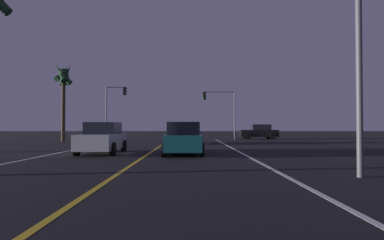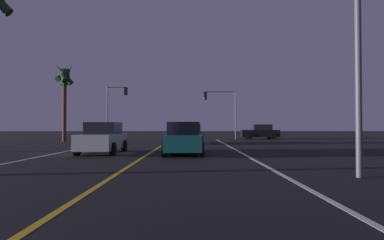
{
  "view_description": "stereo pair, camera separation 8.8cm",
  "coord_description": "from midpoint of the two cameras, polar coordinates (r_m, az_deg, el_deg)",
  "views": [
    {
      "loc": [
        2.24,
        0.71,
        1.48
      ],
      "look_at": [
        2.39,
        28.14,
        2.01
      ],
      "focal_mm": 30.28,
      "sensor_mm": 36.0,
      "label": 1
    },
    {
      "loc": [
        2.33,
        0.71,
        1.48
      ],
      "look_at": [
        2.39,
        28.14,
        2.01
      ],
      "focal_mm": 30.28,
      "sensor_mm": 36.0,
      "label": 2
    }
  ],
  "objects": [
    {
      "name": "car_oncoming",
      "position": [
        18.27,
        -15.62,
        -3.14
      ],
      "size": [
        2.02,
        4.3,
        1.7
      ],
      "rotation": [
        0.0,
        0.0,
        -1.57
      ],
      "color": "black",
      "rests_on": "ground"
    },
    {
      "name": "car_ahead_far",
      "position": [
        27.37,
        -0.45,
        -2.49
      ],
      "size": [
        2.02,
        4.3,
        1.7
      ],
      "rotation": [
        0.0,
        0.0,
        1.57
      ],
      "color": "black",
      "rests_on": "ground"
    },
    {
      "name": "lane_edge_left",
      "position": [
        16.57,
        -26.88,
        -6.11
      ],
      "size": [
        0.16,
        42.95,
        0.01
      ],
      "primitive_type": "cube",
      "color": "silver",
      "rests_on": "ground"
    },
    {
      "name": "car_lead_same_lane",
      "position": [
        16.89,
        -1.63,
        -3.35
      ],
      "size": [
        2.02,
        4.3,
        1.7
      ],
      "rotation": [
        0.0,
        0.0,
        1.57
      ],
      "color": "black",
      "rests_on": "ground"
    },
    {
      "name": "traffic_light_near_right",
      "position": [
        36.98,
        4.72,
        2.93
      ],
      "size": [
        3.74,
        0.36,
        5.46
      ],
      "rotation": [
        0.0,
        0.0,
        3.14
      ],
      "color": "#4C4C51",
      "rests_on": "ground"
    },
    {
      "name": "lane_center_divider",
      "position": [
        15.02,
        -9.14,
        -6.75
      ],
      "size": [
        0.16,
        42.95,
        0.01
      ],
      "primitive_type": "cube",
      "color": "gold",
      "rests_on": "ground"
    },
    {
      "name": "traffic_light_near_left",
      "position": [
        37.83,
        -13.39,
        3.28
      ],
      "size": [
        2.39,
        0.36,
        5.98
      ],
      "color": "#4C4C51",
      "rests_on": "ground"
    },
    {
      "name": "car_crossing_side",
      "position": [
        38.48,
        11.69,
        -2.07
      ],
      "size": [
        4.3,
        2.02,
        1.7
      ],
      "rotation": [
        0.0,
        0.0,
        3.14
      ],
      "color": "black",
      "rests_on": "ground"
    },
    {
      "name": "lane_edge_right",
      "position": [
        15.1,
        10.42,
        -6.71
      ],
      "size": [
        0.16,
        42.95,
        0.01
      ],
      "primitive_type": "cube",
      "color": "silver",
      "rests_on": "ground"
    },
    {
      "name": "palm_tree_left_far",
      "position": [
        33.6,
        -21.76,
        6.55
      ],
      "size": [
        2.18,
        2.08,
        7.56
      ],
      "color": "#473826",
      "rests_on": "ground"
    }
  ]
}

